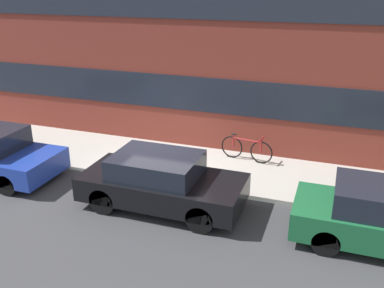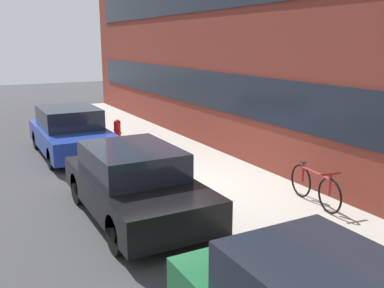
{
  "view_description": "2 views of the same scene",
  "coord_description": "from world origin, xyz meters",
  "views": [
    {
      "loc": [
        4.51,
        -9.57,
        5.28
      ],
      "look_at": [
        1.06,
        0.11,
        1.27
      ],
      "focal_mm": 40.0,
      "sensor_mm": 36.0,
      "label": 1
    },
    {
      "loc": [
        7.96,
        -3.73,
        3.26
      ],
      "look_at": [
        0.93,
        0.04,
        1.35
      ],
      "focal_mm": 40.0,
      "sensor_mm": 36.0,
      "label": 2
    }
  ],
  "objects": [
    {
      "name": "ground_plane",
      "position": [
        0.0,
        0.0,
        0.0
      ],
      "size": [
        56.0,
        56.0,
        0.0
      ],
      "primitive_type": "plane",
      "color": "#38383A"
    },
    {
      "name": "sidewalk_strip",
      "position": [
        0.0,
        1.39,
        0.06
      ],
      "size": [
        28.0,
        2.78,
        0.11
      ],
      "color": "#A8A399",
      "rests_on": "ground_plane"
    },
    {
      "name": "rowhouse_facade",
      "position": [
        0.0,
        3.22,
        4.27
      ],
      "size": [
        28.0,
        1.02,
        8.52
      ],
      "color": "maroon",
      "rests_on": "ground_plane"
    },
    {
      "name": "parked_car_black",
      "position": [
        0.68,
        -1.05,
        0.67
      ],
      "size": [
        3.94,
        1.76,
        1.34
      ],
      "color": "black",
      "rests_on": "ground_plane"
    },
    {
      "name": "fire_hydrant",
      "position": [
        -4.83,
        0.46,
        0.5
      ],
      "size": [
        0.55,
        0.31,
        0.77
      ],
      "color": "red",
      "rests_on": "sidewalk_strip"
    },
    {
      "name": "bicycle",
      "position": [
        2.07,
        2.18,
        0.51
      ],
      "size": [
        1.62,
        0.44,
        0.79
      ],
      "rotation": [
        0.0,
        0.0,
        -0.15
      ],
      "color": "black",
      "rests_on": "sidewalk_strip"
    }
  ]
}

